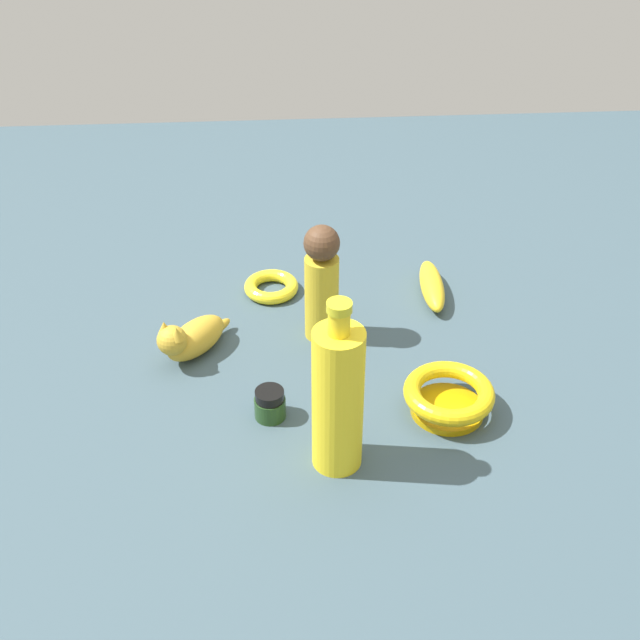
% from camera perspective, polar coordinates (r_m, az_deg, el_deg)
% --- Properties ---
extents(ground, '(2.00, 2.00, 0.00)m').
position_cam_1_polar(ground, '(1.29, 0.00, -2.86)').
color(ground, '#384C56').
extents(person_figure_adult, '(0.06, 0.06, 0.20)m').
position_cam_1_polar(person_figure_adult, '(1.29, 0.12, 2.66)').
color(person_figure_adult, gold).
rests_on(person_figure_adult, ground).
extents(bottle_tall, '(0.07, 0.07, 0.26)m').
position_cam_1_polar(bottle_tall, '(1.05, 1.25, -5.46)').
color(bottle_tall, yellow).
rests_on(bottle_tall, ground).
extents(banana, '(0.05, 0.16, 0.04)m').
position_cam_1_polar(banana, '(1.45, 7.84, 2.39)').
color(banana, yellow).
rests_on(banana, ground).
extents(cat_figurine, '(0.12, 0.13, 0.08)m').
position_cam_1_polar(cat_figurine, '(1.30, -9.04, -1.24)').
color(cat_figurine, gold).
rests_on(cat_figurine, ground).
extents(bowl, '(0.13, 0.13, 0.05)m').
position_cam_1_polar(bowl, '(1.20, 8.98, -5.29)').
color(bowl, '#BB9008').
rests_on(bowl, ground).
extents(nail_polish_jar, '(0.05, 0.05, 0.05)m').
position_cam_1_polar(nail_polish_jar, '(1.18, -3.52, -5.88)').
color(nail_polish_jar, '#21401C').
rests_on(nail_polish_jar, ground).
extents(bangle, '(0.10, 0.10, 0.02)m').
position_cam_1_polar(bangle, '(1.45, -3.43, 2.35)').
color(bangle, yellow).
rests_on(bangle, ground).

